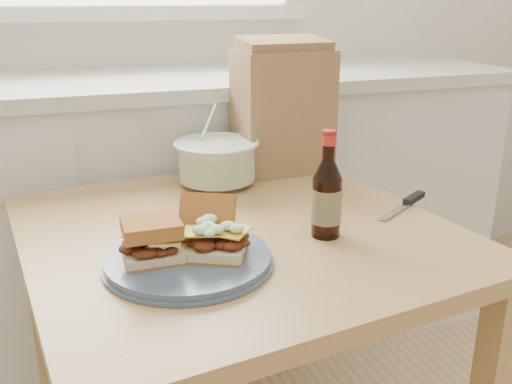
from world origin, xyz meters
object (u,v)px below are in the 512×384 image
object	(u,v)px
dining_table	(237,271)
beer_bottle	(327,197)
coleslaw_bowl	(217,163)
plate	(188,260)
paper_bag	(283,112)

from	to	relation	value
dining_table	beer_bottle	bearing A→B (deg)	-40.67
beer_bottle	coleslaw_bowl	bearing A→B (deg)	83.23
plate	paper_bag	xyz separation A→B (m)	(0.39, 0.50, 0.15)
dining_table	coleslaw_bowl	xyz separation A→B (m)	(0.04, 0.29, 0.16)
coleslaw_bowl	beer_bottle	bearing A→B (deg)	-73.70
plate	beer_bottle	bearing A→B (deg)	6.87
plate	beer_bottle	world-z (taller)	beer_bottle
plate	coleslaw_bowl	xyz separation A→B (m)	(0.18, 0.43, 0.05)
coleslaw_bowl	paper_bag	bearing A→B (deg)	18.17
coleslaw_bowl	beer_bottle	size ratio (longest dim) A/B	0.99
coleslaw_bowl	paper_bag	xyz separation A→B (m)	(0.21, 0.07, 0.11)
beer_bottle	paper_bag	bearing A→B (deg)	55.55
plate	coleslaw_bowl	bearing A→B (deg)	67.38
coleslaw_bowl	dining_table	bearing A→B (deg)	-98.02
plate	paper_bag	world-z (taller)	paper_bag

